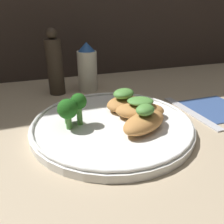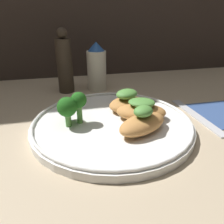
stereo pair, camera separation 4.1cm
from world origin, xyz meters
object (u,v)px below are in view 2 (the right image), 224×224
object	(u,v)px
sauce_bottle	(97,68)
pepper_grinder	(65,64)
plate	(112,123)
broccoli_bunch	(70,106)

from	to	relation	value
sauce_bottle	pepper_grinder	size ratio (longest dim) A/B	0.78
plate	broccoli_bunch	xyz separation A→B (cm)	(-7.52, 0.69, 4.08)
broccoli_bunch	sauce_bottle	world-z (taller)	sauce_bottle
pepper_grinder	sauce_bottle	bearing A→B (deg)	-0.00
plate	broccoli_bunch	world-z (taller)	broccoli_bunch
plate	broccoli_bunch	size ratio (longest dim) A/B	5.02
broccoli_bunch	pepper_grinder	xyz separation A→B (cm)	(-0.04, 22.77, 2.69)
plate	pepper_grinder	world-z (taller)	pepper_grinder
plate	pepper_grinder	size ratio (longest dim) A/B	1.80
plate	sauce_bottle	xyz separation A→B (cm)	(1.05, 23.47, 5.35)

